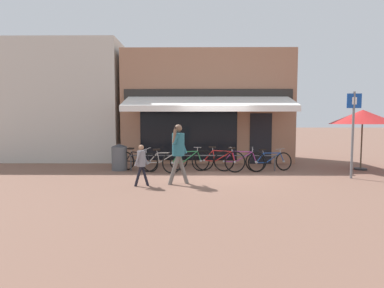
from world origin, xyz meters
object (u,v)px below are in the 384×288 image
bicycle_black (138,161)px  pedestrian_adult (178,147)px  bicycle_blue (270,161)px  bicycle_red (219,160)px  cafe_parasol (363,117)px  bicycle_purple (240,161)px  bicycle_green (187,161)px  pedestrian_child (141,161)px  bicycle_silver (164,161)px  parking_sign (353,126)px  litter_bin (119,157)px

bicycle_black → pedestrian_adult: (1.57, -2.17, 0.66)m
bicycle_black → bicycle_blue: (4.69, 0.06, -0.02)m
bicycle_red → pedestrian_adult: size_ratio=1.05×
cafe_parasol → bicycle_purple: bearing=-173.6°
bicycle_green → pedestrian_child: bearing=-145.3°
bicycle_red → cafe_parasol: 5.42m
bicycle_green → bicycle_silver: bearing=139.7°
bicycle_red → parking_sign: parking_sign is taller
bicycle_purple → bicycle_silver: bearing=-174.0°
bicycle_red → cafe_parasol: size_ratio=0.78×
pedestrian_child → cafe_parasol: (7.50, 2.83, 1.22)m
bicycle_silver → bicycle_green: (0.81, -0.18, 0.03)m
bicycle_silver → pedestrian_adult: 2.34m
bicycle_green → litter_bin: 2.47m
bicycle_purple → pedestrian_child: pedestrian_child is taller
bicycle_silver → bicycle_blue: bicycle_silver is taller
bicycle_red → cafe_parasol: bearing=25.6°
pedestrian_child → cafe_parasol: size_ratio=0.50×
bicycle_red → pedestrian_child: 3.38m
bicycle_blue → cafe_parasol: (3.38, 0.33, 1.56)m
bicycle_black → bicycle_silver: bearing=25.4°
pedestrian_child → pedestrian_adult: bearing=-157.8°
cafe_parasol → bicycle_black: bearing=-177.2°
bicycle_silver → pedestrian_adult: (0.63, -2.15, 0.67)m
bicycle_green → litter_bin: size_ratio=1.73×
cafe_parasol → bicycle_red: bearing=-175.8°
parking_sign → cafe_parasol: (1.21, 1.67, 0.29)m
bicycle_silver → pedestrian_adult: size_ratio=1.01×
bicycle_green → parking_sign: bearing=-39.9°
bicycle_black → litter_bin: litter_bin is taller
litter_bin → cafe_parasol: size_ratio=0.42×
bicycle_red → pedestrian_adult: (-1.32, -2.18, 0.64)m
bicycle_green → bicycle_red: size_ratio=0.94×
bicycle_silver → litter_bin: bearing=150.4°
litter_bin → bicycle_purple: bearing=-4.2°
bicycle_green → cafe_parasol: 6.54m
pedestrian_child → parking_sign: size_ratio=0.43×
bicycle_silver → pedestrian_child: pedestrian_child is taller
bicycle_purple → litter_bin: 4.30m
bicycle_green → bicycle_blue: bearing=-23.0°
bicycle_black → pedestrian_adult: 2.75m
litter_bin → bicycle_green: bearing=-9.3°
bicycle_silver → cafe_parasol: bearing=-18.6°
pedestrian_adult → pedestrian_child: bearing=19.1°
bicycle_blue → pedestrian_child: pedestrian_child is taller
bicycle_silver → bicycle_red: size_ratio=0.96×
cafe_parasol → bicycle_blue: bearing=-174.4°
bicycle_red → pedestrian_child: bearing=-111.9°
bicycle_blue → litter_bin: 5.39m
bicycle_black → bicycle_green: size_ratio=0.96×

